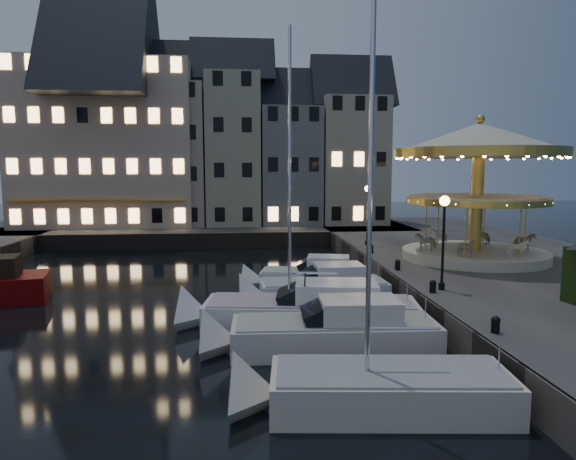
{
  "coord_description": "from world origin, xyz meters",
  "views": [
    {
      "loc": [
        -1.69,
        -20.56,
        6.66
      ],
      "look_at": [
        1.0,
        8.0,
        3.2
      ],
      "focal_mm": 32.0,
      "sensor_mm": 36.0,
      "label": 1
    }
  ],
  "objects": [
    {
      "name": "ground",
      "position": [
        0.0,
        0.0,
        0.0
      ],
      "size": [
        160.0,
        160.0,
        0.0
      ],
      "primitive_type": "plane",
      "color": "black",
      "rests_on": "ground"
    },
    {
      "name": "quay_east",
      "position": [
        14.0,
        6.0,
        0.65
      ],
      "size": [
        16.0,
        56.0,
        1.3
      ],
      "primitive_type": "cube",
      "color": "#474442",
      "rests_on": "ground"
    },
    {
      "name": "quay_north",
      "position": [
        -8.0,
        28.0,
        0.65
      ],
      "size": [
        44.0,
        12.0,
        1.3
      ],
      "primitive_type": "cube",
      "color": "#474442",
      "rests_on": "ground"
    },
    {
      "name": "quaywall_e",
      "position": [
        6.0,
        6.0,
        0.65
      ],
      "size": [
        0.15,
        44.0,
        1.3
      ],
      "primitive_type": "cube",
      "color": "#47423A",
      "rests_on": "ground"
    },
    {
      "name": "quaywall_n",
      "position": [
        -6.0,
        22.0,
        0.65
      ],
      "size": [
        48.0,
        0.15,
        1.3
      ],
      "primitive_type": "cube",
      "color": "#47423A",
      "rests_on": "ground"
    },
    {
      "name": "streetlamp_b",
      "position": [
        7.2,
        1.0,
        4.02
      ],
      "size": [
        0.44,
        0.44,
        4.17
      ],
      "color": "black",
      "rests_on": "quay_east"
    },
    {
      "name": "streetlamp_c",
      "position": [
        7.2,
        14.5,
        4.02
      ],
      "size": [
        0.44,
        0.44,
        4.17
      ],
      "color": "black",
      "rests_on": "quay_east"
    },
    {
      "name": "bollard_a",
      "position": [
        6.6,
        -5.0,
        1.6
      ],
      "size": [
        0.3,
        0.3,
        0.57
      ],
      "color": "black",
      "rests_on": "quay_east"
    },
    {
      "name": "bollard_b",
      "position": [
        6.6,
        0.5,
        1.6
      ],
      "size": [
        0.3,
        0.3,
        0.57
      ],
      "color": "black",
      "rests_on": "quay_east"
    },
    {
      "name": "bollard_c",
      "position": [
        6.6,
        5.5,
        1.6
      ],
      "size": [
        0.3,
        0.3,
        0.57
      ],
      "color": "black",
      "rests_on": "quay_east"
    },
    {
      "name": "bollard_d",
      "position": [
        6.6,
        11.0,
        1.6
      ],
      "size": [
        0.3,
        0.3,
        0.57
      ],
      "color": "black",
      "rests_on": "quay_east"
    },
    {
      "name": "townhouse_na",
      "position": [
        -19.5,
        30.0,
        7.78
      ],
      "size": [
        5.5,
        8.0,
        12.8
      ],
      "color": "slate",
      "rests_on": "quay_north"
    },
    {
      "name": "townhouse_nb",
      "position": [
        -14.05,
        30.0,
        8.28
      ],
      "size": [
        6.16,
        8.0,
        13.8
      ],
      "color": "slate",
      "rests_on": "quay_north"
    },
    {
      "name": "townhouse_nc",
      "position": [
        -8.0,
        30.0,
        8.78
      ],
      "size": [
        6.82,
        8.0,
        14.8
      ],
      "color": "tan",
      "rests_on": "quay_north"
    },
    {
      "name": "townhouse_nd",
      "position": [
        -2.25,
        30.0,
        9.28
      ],
      "size": [
        5.5,
        8.0,
        15.8
      ],
      "color": "tan",
      "rests_on": "quay_north"
    },
    {
      "name": "townhouse_ne",
      "position": [
        3.2,
        30.0,
        7.78
      ],
      "size": [
        6.16,
        8.0,
        12.8
      ],
      "color": "slate",
      "rests_on": "quay_north"
    },
    {
      "name": "townhouse_nf",
      "position": [
        9.25,
        30.0,
        8.28
      ],
      "size": [
        6.82,
        8.0,
        13.8
      ],
      "color": "tan",
      "rests_on": "quay_north"
    },
    {
      "name": "hotel_corner",
      "position": [
        -14.0,
        30.0,
        9.78
      ],
      "size": [
        17.6,
        9.0,
        16.8
      ],
      "color": "beige",
      "rests_on": "quay_north"
    },
    {
      "name": "motorboat_a",
      "position": [
        1.81,
        -7.33,
        0.54
      ],
      "size": [
        7.71,
        3.21,
        12.8
      ],
      "color": "beige",
      "rests_on": "ground"
    },
    {
      "name": "motorboat_b",
      "position": [
        1.3,
        -2.65,
        0.64
      ],
      "size": [
        8.56,
        2.8,
        2.15
      ],
      "color": "silver",
      "rests_on": "ground"
    },
    {
      "name": "motorboat_c",
      "position": [
        0.84,
        0.29,
        0.68
      ],
      "size": [
        10.02,
        3.89,
        13.26
      ],
      "color": "silver",
      "rests_on": "ground"
    },
    {
      "name": "motorboat_d",
      "position": [
        1.97,
        4.03,
        0.64
      ],
      "size": [
        7.29,
        2.6,
        2.15
      ],
      "color": "silver",
      "rests_on": "ground"
    },
    {
      "name": "motorboat_e",
      "position": [
        1.94,
        6.65,
        0.64
      ],
      "size": [
        6.99,
        3.23,
        2.15
      ],
      "color": "silver",
      "rests_on": "ground"
    },
    {
      "name": "carousel",
      "position": [
        12.19,
        8.36,
        6.86
      ],
      "size": [
        9.64,
        9.64,
        8.44
      ],
      "color": "beige",
      "rests_on": "quay_east"
    }
  ]
}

